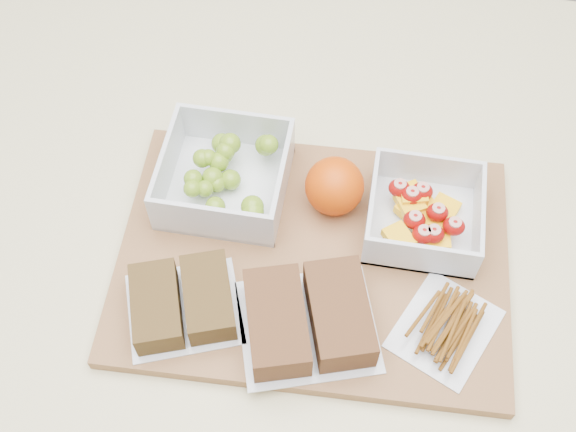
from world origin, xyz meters
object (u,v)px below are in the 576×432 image
fruit_container (423,215)px  pretzel_bag (447,325)px  sandwich_bag_left (182,302)px  orange (335,186)px  sandwich_bag_center (308,318)px  cutting_board (313,259)px  grape_container (227,174)px

fruit_container → pretzel_bag: fruit_container is taller
sandwich_bag_left → fruit_container: bearing=31.8°
fruit_container → orange: bearing=172.4°
pretzel_bag → fruit_container: bearing=105.5°
fruit_container → sandwich_bag_center: fruit_container is taller
sandwich_bag_left → pretzel_bag: bearing=5.0°
orange → fruit_container: bearing=-7.6°
sandwich_bag_center → cutting_board: bearing=94.7°
grape_container → fruit_container: size_ratio=1.13×
fruit_container → sandwich_bag_center: 0.18m
cutting_board → orange: 0.08m
sandwich_bag_center → sandwich_bag_left: bearing=-178.9°
sandwich_bag_left → sandwich_bag_center: size_ratio=0.85×
cutting_board → fruit_container: bearing=24.8°
grape_container → pretzel_bag: 0.29m
fruit_container → pretzel_bag: 0.13m
cutting_board → sandwich_bag_center: bearing=-87.9°
fruit_container → sandwich_bag_center: (-0.10, -0.14, 0.00)m
orange → sandwich_bag_left: 0.21m
sandwich_bag_left → sandwich_bag_center: sandwich_bag_center is taller
grape_container → sandwich_bag_left: (-0.01, -0.16, -0.01)m
orange → sandwich_bag_center: orange is taller
fruit_container → sandwich_bag_center: size_ratio=0.72×
cutting_board → fruit_container: (0.11, 0.06, 0.03)m
pretzel_bag → orange: bearing=134.7°
sandwich_bag_left → grape_container: bearing=85.7°
grape_container → sandwich_bag_left: 0.16m
cutting_board → sandwich_bag_center: 0.09m
grape_container → sandwich_bag_left: size_ratio=0.96×
fruit_container → sandwich_bag_left: size_ratio=0.85×
cutting_board → orange: orange is taller
pretzel_bag → grape_container: bearing=152.0°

